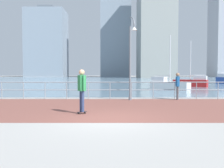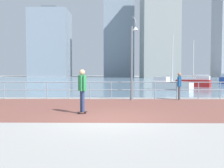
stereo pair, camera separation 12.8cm
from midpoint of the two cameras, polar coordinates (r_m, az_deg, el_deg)
ground at (r=48.69m, az=0.61°, el=0.63°), size 220.00×220.00×0.00m
brick_paving at (r=11.82m, az=-0.12°, el=-5.54°), size 28.00×7.44×0.01m
harbor_water at (r=60.45m, az=0.65°, el=1.02°), size 180.00×88.00×0.00m
waterfront_railing at (r=15.45m, az=0.11°, el=-0.75°), size 25.25×0.06×1.12m
lamppost at (r=14.75m, az=5.23°, el=7.11°), size 0.47×0.79×5.13m
skateboarder at (r=9.89m, az=-6.74°, el=-0.72°), size 0.40×0.53×1.83m
bystander at (r=15.63m, az=15.98°, el=0.04°), size 0.33×0.55×1.70m
sailboat_ivory at (r=24.73m, az=14.00°, el=-0.15°), size 3.82×3.33×5.47m
sailboat_gray at (r=31.20m, az=19.12°, el=0.37°), size 4.09×3.18×5.67m
tower_brick at (r=117.04m, az=-14.42°, el=9.27°), size 17.50×14.54×32.52m
tower_concrete at (r=110.16m, az=1.65°, el=11.84°), size 13.01×14.14×40.39m
tower_steel at (r=92.01m, az=11.15°, el=13.40°), size 12.56×15.34×39.64m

